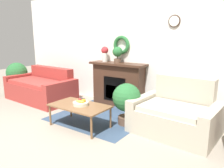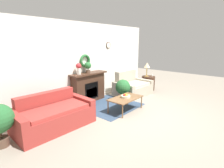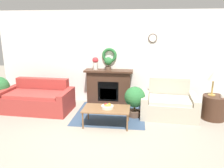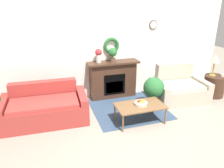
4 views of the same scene
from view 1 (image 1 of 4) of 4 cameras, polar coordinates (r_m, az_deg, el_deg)
name	(u,v)px [view 1 (image 1 of 4)]	position (r m, az deg, el deg)	size (l,w,h in m)	color
ground_plane	(49,138)	(3.82, -16.10, -13.37)	(16.00, 16.00, 0.00)	gray
floor_rug	(102,116)	(4.62, -2.61, -8.27)	(1.80, 1.71, 0.01)	#334760
wall_back	(125,48)	(5.24, 3.34, 9.31)	(6.80, 0.15, 2.70)	white
fireplace	(118,84)	(5.20, 1.60, 0.03)	(1.40, 0.41, 1.02)	#42281C
couch_left	(41,88)	(5.94, -17.98, -1.10)	(1.89, 1.04, 0.83)	#9E332D
loveseat_right	(176,115)	(3.95, 16.34, -7.67)	(1.44, 1.09, 0.93)	#B2A893
coffee_table	(80,107)	(4.02, -8.47, -5.95)	(1.08, 0.61, 0.41)	brown
fruit_bowl	(81,103)	(3.99, -8.12, -4.96)	(0.29, 0.29, 0.11)	beige
vase_on_mantel_left	(105,53)	(5.33, -1.89, 8.13)	(0.18, 0.18, 0.36)	silver
potted_plant_on_mantel	(117,53)	(5.09, 1.43, 8.04)	(0.23, 0.23, 0.37)	brown
potted_plant_floor_by_couch	(17,74)	(6.86, -23.57, 2.45)	(0.59, 0.59, 0.89)	brown
potted_plant_floor_by_loveseat	(127,100)	(4.06, 3.82, -4.10)	(0.53, 0.53, 0.78)	brown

